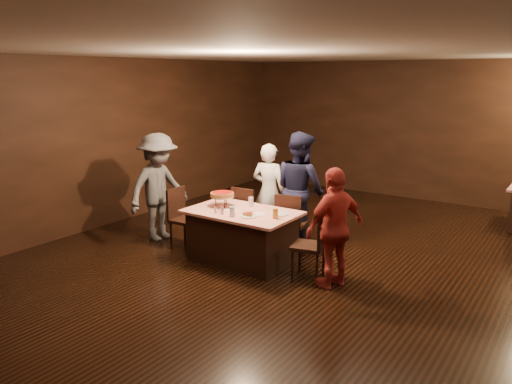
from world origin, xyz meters
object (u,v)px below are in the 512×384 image
(chair_end_right, at_px, (309,245))
(main_table, at_px, (242,236))
(diner_red_shirt, at_px, (335,228))
(diner_white_jacket, at_px, (269,191))
(diner_grey_knit, at_px, (158,187))
(chair_far_left, at_px, (249,215))
(plate_empty, at_px, (280,214))
(diner_navy_hoodie, at_px, (300,189))
(glass_front_left, at_px, (232,211))
(pizza_stand, at_px, (222,195))
(glass_amber, at_px, (275,213))
(chair_far_right, at_px, (292,223))
(chair_end_left, at_px, (186,219))
(glass_back, at_px, (251,202))

(chair_end_right, bearing_deg, main_table, -101.95)
(diner_red_shirt, bearing_deg, main_table, -69.97)
(diner_white_jacket, relative_size, diner_red_shirt, 1.02)
(main_table, height_order, diner_grey_knit, diner_grey_knit)
(chair_far_left, xyz_separation_m, diner_white_jacket, (0.12, 0.40, 0.33))
(diner_red_shirt, relative_size, plate_empty, 6.30)
(diner_navy_hoodie, bearing_deg, chair_far_left, 50.16)
(glass_front_left, bearing_deg, diner_white_jacket, 102.83)
(diner_white_jacket, height_order, pizza_stand, diner_white_jacket)
(plate_empty, distance_m, glass_amber, 0.22)
(chair_end_right, relative_size, diner_red_shirt, 0.60)
(chair_far_left, relative_size, diner_navy_hoodie, 0.52)
(main_table, bearing_deg, diner_white_jacket, 103.70)
(pizza_stand, relative_size, plate_empty, 1.52)
(glass_amber, bearing_deg, chair_far_left, 141.34)
(diner_white_jacket, xyz_separation_m, glass_front_left, (0.33, -1.45, 0.04))
(chair_far_left, height_order, chair_far_right, same)
(diner_white_jacket, xyz_separation_m, plate_empty, (0.83, -1.00, -0.02))
(chair_far_left, distance_m, diner_red_shirt, 2.08)
(chair_end_left, height_order, glass_front_left, chair_end_left)
(plate_empty, bearing_deg, glass_amber, -75.96)
(chair_far_left, distance_m, glass_back, 0.68)
(chair_end_right, distance_m, plate_empty, 0.65)
(chair_end_left, height_order, diner_grey_knit, diner_grey_knit)
(chair_end_left, distance_m, glass_front_left, 1.24)
(diner_navy_hoodie, distance_m, diner_red_shirt, 1.65)
(diner_navy_hoodie, distance_m, glass_back, 0.91)
(chair_far_left, height_order, diner_white_jacket, diner_white_jacket)
(diner_navy_hoodie, bearing_deg, main_table, 96.79)
(glass_front_left, height_order, glass_amber, same)
(chair_end_left, xyz_separation_m, glass_amber, (1.70, -0.05, 0.37))
(main_table, bearing_deg, chair_far_left, 118.07)
(main_table, relative_size, pizza_stand, 4.21)
(chair_far_left, bearing_deg, pizza_stand, 88.27)
(plate_empty, bearing_deg, diner_grey_knit, -177.75)
(diner_red_shirt, bearing_deg, plate_empty, -79.83)
(chair_far_right, relative_size, diner_white_jacket, 0.59)
(diner_grey_knit, relative_size, diner_red_shirt, 1.13)
(chair_far_left, xyz_separation_m, pizza_stand, (0.00, -0.70, 0.48))
(chair_far_right, distance_m, diner_navy_hoodie, 0.58)
(diner_navy_hoodie, xyz_separation_m, diner_red_shirt, (1.17, -1.16, -0.13))
(diner_white_jacket, xyz_separation_m, pizza_stand, (-0.12, -1.10, 0.15))
(chair_end_right, height_order, glass_amber, chair_end_right)
(diner_white_jacket, bearing_deg, glass_front_left, 96.04)
(pizza_stand, xyz_separation_m, glass_back, (0.35, 0.25, -0.11))
(main_table, relative_size, diner_grey_knit, 0.90)
(chair_far_left, xyz_separation_m, diner_red_shirt, (1.89, -0.79, 0.31))
(glass_front_left, bearing_deg, pizza_stand, 142.13)
(chair_far_right, distance_m, diner_red_shirt, 1.39)
(chair_far_right, xyz_separation_m, chair_end_left, (-1.50, -0.75, 0.00))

